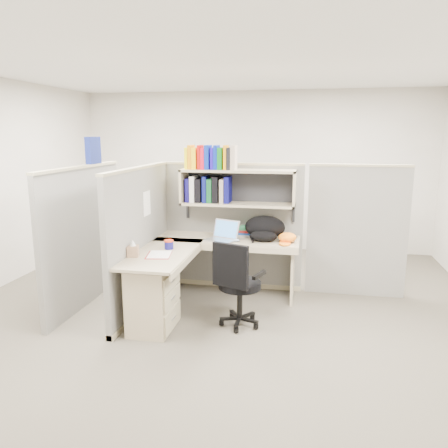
% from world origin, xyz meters
% --- Properties ---
extents(ground, '(6.00, 6.00, 0.00)m').
position_xyz_m(ground, '(0.00, 0.00, 0.00)').
color(ground, '#3C382E').
rests_on(ground, ground).
extents(room_shell, '(6.00, 6.00, 6.00)m').
position_xyz_m(room_shell, '(0.00, 0.00, 1.62)').
color(room_shell, '#ADA89C').
rests_on(room_shell, ground).
extents(cubicle, '(3.79, 1.84, 1.95)m').
position_xyz_m(cubicle, '(-0.37, 0.45, 0.91)').
color(cubicle, '#61615C').
rests_on(cubicle, ground).
extents(desk, '(1.74, 1.75, 0.73)m').
position_xyz_m(desk, '(-0.41, -0.29, 0.44)').
color(desk, tan).
rests_on(desk, ground).
extents(laptop, '(0.45, 0.45, 0.25)m').
position_xyz_m(laptop, '(-0.05, 0.43, 0.85)').
color(laptop, '#ADADB1').
rests_on(laptop, desk).
extents(backpack, '(0.51, 0.41, 0.29)m').
position_xyz_m(backpack, '(0.45, 0.57, 0.87)').
color(backpack, black).
rests_on(backpack, desk).
extents(orange_cap, '(0.25, 0.28, 0.12)m').
position_xyz_m(orange_cap, '(0.73, 0.51, 0.79)').
color(orange_cap, orange).
rests_on(orange_cap, desk).
extents(snack_canister, '(0.10, 0.10, 0.10)m').
position_xyz_m(snack_canister, '(-0.55, -0.06, 0.78)').
color(snack_canister, '#110F5B').
rests_on(snack_canister, desk).
extents(tissue_box, '(0.14, 0.14, 0.18)m').
position_xyz_m(tissue_box, '(-0.82, -0.41, 0.82)').
color(tissue_box, '#A57E5D').
rests_on(tissue_box, desk).
extents(mouse, '(0.10, 0.08, 0.03)m').
position_xyz_m(mouse, '(0.13, 0.42, 0.75)').
color(mouse, '#869FBF').
rests_on(mouse, desk).
extents(paper_cup, '(0.09, 0.09, 0.11)m').
position_xyz_m(paper_cup, '(-0.03, 0.76, 0.79)').
color(paper_cup, silver).
rests_on(paper_cup, desk).
extents(book_stack, '(0.18, 0.23, 0.11)m').
position_xyz_m(book_stack, '(0.19, 0.76, 0.79)').
color(book_stack, gray).
rests_on(book_stack, desk).
extents(loose_paper, '(0.28, 0.34, 0.00)m').
position_xyz_m(loose_paper, '(-0.57, -0.30, 0.73)').
color(loose_paper, white).
rests_on(loose_paper, desk).
extents(task_chair, '(0.54, 0.50, 0.93)m').
position_xyz_m(task_chair, '(0.28, -0.33, 0.33)').
color(task_chair, black).
rests_on(task_chair, ground).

